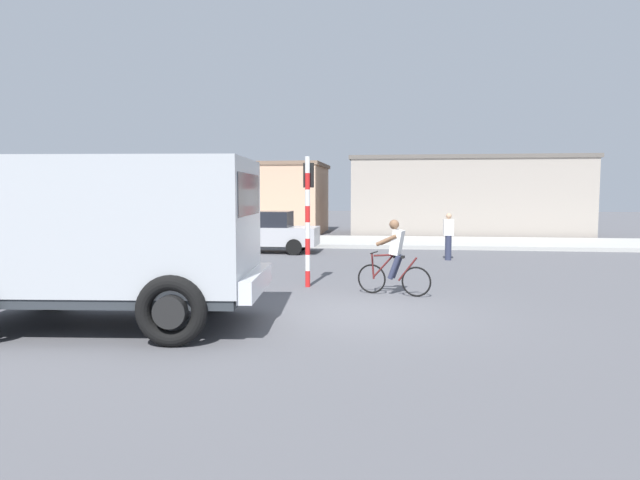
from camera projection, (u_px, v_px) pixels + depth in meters
ground_plane at (354, 313)px, 10.76m from camera, size 120.00×120.00×0.00m
sidewalk_far at (376, 242)px, 25.43m from camera, size 80.00×5.00×0.16m
truck_foreground at (102, 231)px, 9.62m from camera, size 5.62×3.18×2.90m
cyclist at (394, 257)px, 12.60m from camera, size 1.67×0.65×1.72m
traffic_light_pole at (308, 203)px, 13.68m from camera, size 0.24×0.43×3.20m
car_red_near at (265, 231)px, 21.67m from camera, size 4.01×1.89×1.60m
pedestrian_near_kerb at (448, 236)px, 19.14m from camera, size 0.34×0.22×1.62m
building_corner_left at (225, 198)px, 32.37m from camera, size 11.66×6.08×3.96m
building_mid_block at (464, 197)px, 30.38m from camera, size 12.17×6.12×4.20m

